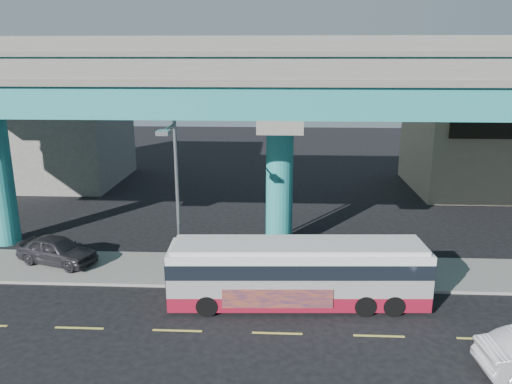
{
  "coord_description": "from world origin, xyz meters",
  "views": [
    {
      "loc": [
        0.04,
        -17.93,
        10.59
      ],
      "look_at": [
        -1.06,
        4.0,
        4.64
      ],
      "focal_mm": 35.0,
      "sensor_mm": 36.0,
      "label": 1
    }
  ],
  "objects_px": {
    "street_lamp": "(174,182)",
    "stop_sign": "(386,250)",
    "parked_car": "(57,250)",
    "transit_bus": "(298,271)"
  },
  "relations": [
    {
      "from": "street_lamp",
      "to": "stop_sign",
      "type": "height_order",
      "value": "street_lamp"
    },
    {
      "from": "parked_car",
      "to": "stop_sign",
      "type": "xyz_separation_m",
      "value": [
        16.57,
        -1.58,
        0.97
      ]
    },
    {
      "from": "stop_sign",
      "to": "transit_bus",
      "type": "bearing_deg",
      "value": -147.47
    },
    {
      "from": "transit_bus",
      "to": "street_lamp",
      "type": "bearing_deg",
      "value": 164.75
    },
    {
      "from": "street_lamp",
      "to": "parked_car",
      "type": "bearing_deg",
      "value": 161.24
    },
    {
      "from": "street_lamp",
      "to": "stop_sign",
      "type": "distance_m",
      "value": 10.31
    },
    {
      "from": "parked_car",
      "to": "stop_sign",
      "type": "height_order",
      "value": "stop_sign"
    },
    {
      "from": "transit_bus",
      "to": "stop_sign",
      "type": "relative_size",
      "value": 4.74
    },
    {
      "from": "street_lamp",
      "to": "stop_sign",
      "type": "xyz_separation_m",
      "value": [
        9.73,
        0.74,
        -3.33
      ]
    },
    {
      "from": "transit_bus",
      "to": "parked_car",
      "type": "relative_size",
      "value": 2.43
    }
  ]
}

